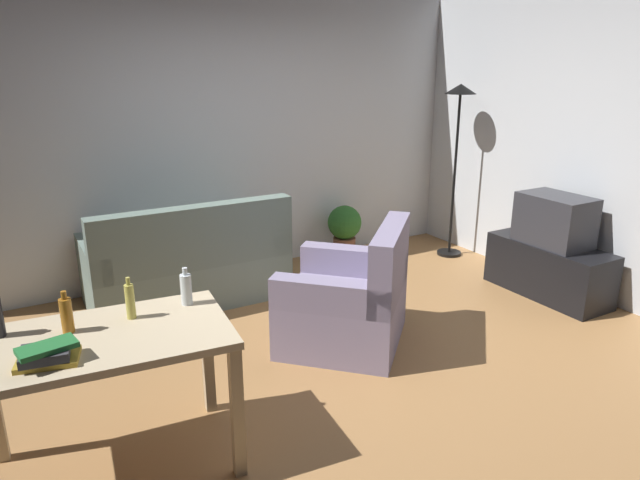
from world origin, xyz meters
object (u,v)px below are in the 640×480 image
tv_stand (548,269)px  book_stack (47,354)px  couch (188,268)px  potted_plant (344,228)px  tv (555,220)px  torchiere_lamp (458,124)px  armchair (351,302)px  bottle_squat (130,301)px  bottle_clear (186,289)px  bottle_amber (67,315)px  desk (106,355)px

tv_stand → book_stack: book_stack is taller
couch → potted_plant: bearing=-170.2°
tv → potted_plant: 2.10m
torchiere_lamp → armchair: size_ratio=1.47×
tv → bottle_squat: bottle_squat is taller
couch → bottle_clear: bearing=73.5°
tv → bottle_squat: bearing=95.2°
tv_stand → tv: 0.46m
bottle_amber → tv: bearing=4.9°
couch → potted_plant: couch is taller
tv_stand → desk: 3.89m
tv → potted_plant: tv is taller
bottle_squat → potted_plant: bearing=38.8°
desk → bottle_squat: (0.16, 0.13, 0.21)m
bottle_amber → desk: bearing=-39.8°
bottle_squat → book_stack: 0.51m
torchiere_lamp → bottle_squat: bearing=-156.2°
tv_stand → armchair: 2.04m
tv_stand → book_stack: 4.18m
couch → torchiere_lamp: bearing=176.4°
torchiere_lamp → potted_plant: (-1.05, 0.49, -1.08)m
armchair → potted_plant: bearing=-165.8°
desk → tv: bearing=12.3°
book_stack → potted_plant: bearing=38.2°
tv → bottle_amber: bottle_amber is taller
book_stack → bottle_squat: bearing=34.0°
tv → bottle_squat: 3.70m
tv → bottle_squat: (-3.68, -0.33, 0.16)m
couch → desk: 2.19m
torchiere_lamp → desk: bearing=-155.5°
tv → bottle_clear: bottle_clear is taller
book_stack → tv: bearing=8.6°
couch → bottle_squat: bearing=65.4°
torchiere_lamp → armchair: bearing=-150.2°
couch → bottle_clear: (-0.52, -1.77, 0.54)m
bottle_clear → couch: bearing=73.5°
desk → bottle_clear: size_ratio=5.96×
tv_stand → bottle_clear: bearing=95.1°
couch → tv: bearing=152.8°
tv_stand → bottle_amber: bearing=94.9°
desk → torchiere_lamp: bearing=29.9°
bottle_clear → book_stack: bottle_clear is taller
tv_stand → bottle_squat: 3.74m
torchiere_lamp → bottle_squat: 4.05m
tv → bottle_squat: size_ratio=2.68×
desk → potted_plant: (2.78, 2.24, -0.32)m
torchiere_lamp → bottle_clear: 3.77m
tv → book_stack: tv is taller
desk → book_stack: book_stack is taller
tv_stand → book_stack: size_ratio=3.77×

